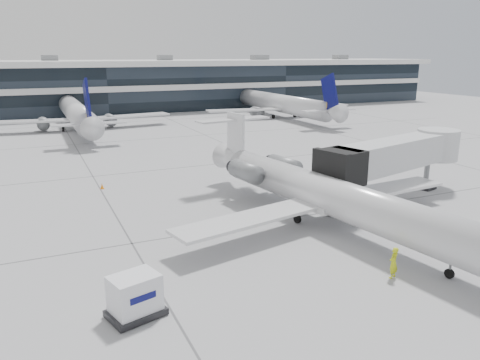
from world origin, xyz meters
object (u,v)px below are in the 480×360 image
jet_bridge (400,154)px  ramp_worker (393,263)px  regional_jet (324,193)px  cargo_uld (135,297)px

jet_bridge → ramp_worker: size_ratio=9.18×
jet_bridge → regional_jet: bearing=-178.6°
regional_jet → ramp_worker: (-1.40, -9.21, -1.51)m
regional_jet → ramp_worker: size_ratio=16.47×
jet_bridge → cargo_uld: jet_bridge is taller
jet_bridge → ramp_worker: (-11.25, -12.04, -3.16)m
regional_jet → cargo_uld: 17.51m
ramp_worker → cargo_uld: bearing=-28.9°
jet_bridge → cargo_uld: size_ratio=5.69×
regional_jet → ramp_worker: bearing=-106.9°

